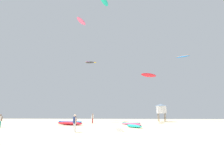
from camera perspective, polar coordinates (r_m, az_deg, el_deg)
ground_plane at (r=13.14m, az=-9.48°, el=-19.76°), size 120.00×120.00×0.00m
person_foreground at (r=17.03m, az=-11.87°, el=-15.07°), size 0.40×0.39×1.56m
person_midground at (r=26.67m, az=-32.27°, el=-12.57°), size 0.53×0.36×1.60m
person_left at (r=34.41m, az=-6.24°, el=-14.05°), size 0.40×0.59×1.77m
kite_grounded_near at (r=29.23m, az=6.18°, el=-15.88°), size 3.01×0.88×0.37m
kite_grounded_mid at (r=28.92m, az=-13.44°, el=-15.40°), size 5.19×3.57×0.66m
kite_grounded_far at (r=23.21m, az=7.09°, el=-16.46°), size 2.52×3.62×0.46m
lifeguard_tower at (r=44.99m, az=15.50°, el=-10.89°), size 2.30×2.30×4.15m
cooler_box at (r=17.47m, az=2.47°, el=-17.76°), size 0.56×0.36×0.32m
kite_aloft_0 at (r=47.36m, az=-9.82°, el=16.07°), size 2.12×4.28×0.64m
kite_aloft_1 at (r=41.89m, az=11.70°, el=-0.69°), size 4.35×3.66×0.94m
kite_aloft_2 at (r=39.05m, az=-7.11°, el=3.39°), size 2.04×0.72×0.42m
kite_aloft_3 at (r=50.94m, az=-6.76°, el=3.45°), size 3.27×1.63×0.57m
kite_aloft_4 at (r=42.79m, az=-2.50°, el=22.08°), size 2.12×4.08×0.85m
kite_aloft_5 at (r=52.17m, az=21.80°, el=4.94°), size 3.68×2.51×0.62m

